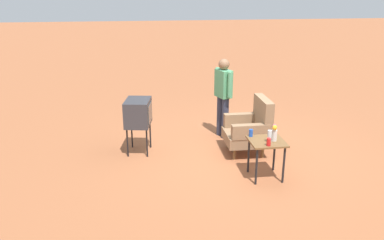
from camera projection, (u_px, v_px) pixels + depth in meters
The scene contains 9 objects.
ground_plane at pixel (239, 151), 7.48m from camera, with size 60.00×60.00×0.00m, color #A05B38.
armchair at pixel (251, 128), 7.26m from camera, with size 0.79×0.79×1.06m.
side_table at pixel (267, 146), 6.29m from camera, with size 0.56×0.56×0.65m.
tv_on_stand at pixel (138, 113), 7.20m from camera, with size 0.67×0.54×1.03m.
person_standing at pixel (223, 93), 7.93m from camera, with size 0.54×0.32×1.64m.
soda_can_blue at pixel (251, 133), 6.42m from camera, with size 0.07×0.07×0.12m, color blue.
soda_can_red at pixel (269, 142), 6.04m from camera, with size 0.07×0.07×0.12m, color red.
bottle_short_clear at pixel (269, 136), 6.16m from camera, with size 0.06×0.06×0.20m, color silver.
flower_vase at pixel (274, 132), 6.21m from camera, with size 0.14×0.10×0.27m.
Camera 1 is at (6.69, -1.84, 3.00)m, focal length 36.49 mm.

